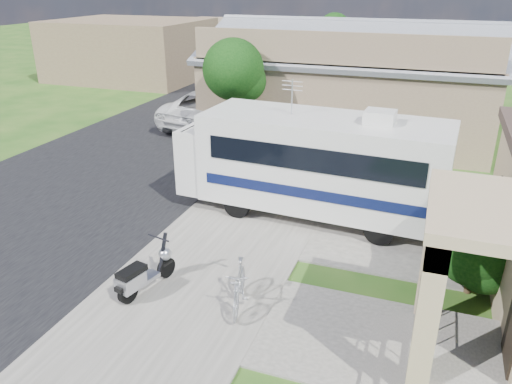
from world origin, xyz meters
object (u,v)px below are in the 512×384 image
(motorhome, at_px, (313,161))
(garden_hose, at_px, (403,330))
(van, at_px, (266,79))
(shrub, at_px, (481,236))
(scooter, at_px, (143,274))
(bicycle, at_px, (239,288))
(pickup_truck, at_px, (217,107))

(motorhome, bearing_deg, garden_hose, -53.43)
(motorhome, xyz_separation_m, van, (-6.91, 15.93, -0.78))
(shrub, distance_m, scooter, 7.53)
(shrub, height_order, bicycle, shrub)
(shrub, height_order, garden_hose, shrub)
(shrub, height_order, pickup_truck, shrub)
(garden_hose, bearing_deg, shrub, 56.99)
(shrub, xyz_separation_m, scooter, (-6.99, -2.65, -0.93))
(scooter, relative_size, bicycle, 1.03)
(pickup_truck, distance_m, garden_hose, 16.46)
(scooter, bearing_deg, shrub, 33.64)
(bicycle, relative_size, garden_hose, 4.62)
(bicycle, bearing_deg, scooter, 171.95)
(motorhome, relative_size, van, 1.23)
(shrub, height_order, scooter, shrub)
(motorhome, distance_m, pickup_truck, 10.79)
(shrub, relative_size, scooter, 1.61)
(scooter, xyz_separation_m, van, (-4.39, 21.28, 0.42))
(motorhome, relative_size, garden_hose, 21.46)
(pickup_truck, bearing_deg, scooter, 117.65)
(motorhome, xyz_separation_m, shrub, (4.47, -2.70, -0.27))
(pickup_truck, bearing_deg, van, -79.11)
(scooter, distance_m, garden_hose, 5.70)
(motorhome, height_order, van, motorhome)
(shrub, distance_m, pickup_truck, 15.79)
(van, bearing_deg, garden_hose, -70.97)
(bicycle, height_order, pickup_truck, pickup_truck)
(scooter, height_order, van, van)
(van, bearing_deg, bicycle, -79.39)
(scooter, distance_m, pickup_truck, 14.33)
(bicycle, distance_m, garden_hose, 3.47)
(scooter, relative_size, pickup_truck, 0.27)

